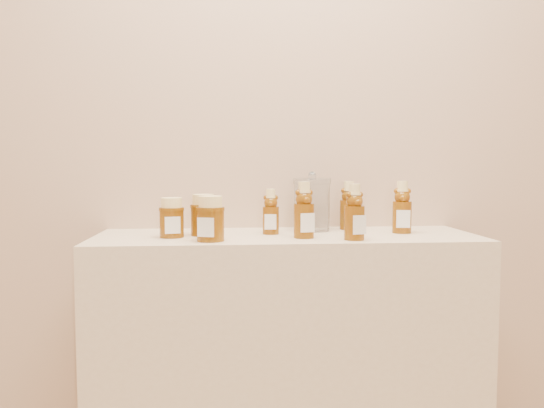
{
  "coord_description": "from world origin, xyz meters",
  "views": [
    {
      "loc": [
        -0.18,
        -0.1,
        1.12
      ],
      "look_at": [
        -0.05,
        1.52,
        1.0
      ],
      "focal_mm": 35.0,
      "sensor_mm": 36.0,
      "label": 1
    }
  ],
  "objects_px": {
    "bear_bottle_back_left": "(271,209)",
    "honey_jar_left": "(172,218)",
    "bear_bottle_front_left": "(304,206)",
    "display_table": "(286,373)",
    "glass_canister": "(312,202)"
  },
  "relations": [
    {
      "from": "bear_bottle_front_left",
      "to": "glass_canister",
      "type": "relative_size",
      "value": 1.0
    },
    {
      "from": "bear_bottle_back_left",
      "to": "glass_canister",
      "type": "height_order",
      "value": "glass_canister"
    },
    {
      "from": "bear_bottle_back_left",
      "to": "display_table",
      "type": "bearing_deg",
      "value": -19.87
    },
    {
      "from": "bear_bottle_front_left",
      "to": "bear_bottle_back_left",
      "type": "bearing_deg",
      "value": 121.35
    },
    {
      "from": "glass_canister",
      "to": "honey_jar_left",
      "type": "bearing_deg",
      "value": -164.43
    },
    {
      "from": "display_table",
      "to": "bear_bottle_back_left",
      "type": "relative_size",
      "value": 7.38
    },
    {
      "from": "display_table",
      "to": "bear_bottle_back_left",
      "type": "bearing_deg",
      "value": 153.1
    },
    {
      "from": "display_table",
      "to": "bear_bottle_front_left",
      "type": "distance_m",
      "value": 0.55
    },
    {
      "from": "bear_bottle_back_left",
      "to": "bear_bottle_front_left",
      "type": "height_order",
      "value": "bear_bottle_front_left"
    },
    {
      "from": "bear_bottle_back_left",
      "to": "bear_bottle_front_left",
      "type": "distance_m",
      "value": 0.14
    },
    {
      "from": "bear_bottle_back_left",
      "to": "honey_jar_left",
      "type": "distance_m",
      "value": 0.31
    },
    {
      "from": "bear_bottle_back_left",
      "to": "honey_jar_left",
      "type": "xyz_separation_m",
      "value": [
        -0.31,
        -0.05,
        -0.02
      ]
    },
    {
      "from": "display_table",
      "to": "bear_bottle_back_left",
      "type": "height_order",
      "value": "bear_bottle_back_left"
    },
    {
      "from": "bear_bottle_front_left",
      "to": "honey_jar_left",
      "type": "relative_size",
      "value": 1.59
    },
    {
      "from": "display_table",
      "to": "honey_jar_left",
      "type": "xyz_separation_m",
      "value": [
        -0.36,
        -0.03,
        0.51
      ]
    }
  ]
}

